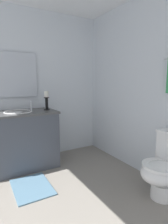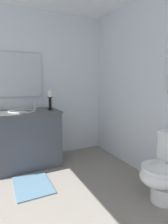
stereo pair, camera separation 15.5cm
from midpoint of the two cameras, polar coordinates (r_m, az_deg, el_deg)
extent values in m
cube|color=gray|center=(2.41, -9.00, -23.82)|extent=(2.40, 2.76, 0.02)
cube|color=silver|center=(2.75, 19.19, 7.19)|extent=(2.40, 0.04, 2.45)
cube|color=silver|center=(3.19, -16.00, 7.56)|extent=(0.04, 2.76, 2.45)
cube|color=#474C56|center=(2.98, -16.76, -8.35)|extent=(0.55, 1.06, 0.84)
cube|color=#4C4C4C|center=(2.88, -17.16, -0.11)|extent=(0.58, 1.09, 0.03)
ellipsoid|color=white|center=(2.89, -17.12, -0.79)|extent=(0.38, 0.30, 0.11)
torus|color=white|center=(2.88, -17.17, 0.26)|extent=(0.40, 0.40, 0.02)
cylinder|color=silver|center=(2.91, -13.54, 1.81)|extent=(0.02, 0.02, 0.14)
cube|color=silver|center=(3.13, -18.48, 10.81)|extent=(0.02, 0.74, 0.69)
cylinder|color=black|center=(2.96, -8.90, 0.83)|extent=(0.09, 0.09, 0.01)
cylinder|color=black|center=(2.95, -8.94, 2.55)|extent=(0.04, 0.04, 0.19)
cylinder|color=black|center=(2.94, -8.99, 4.51)|extent=(0.08, 0.08, 0.01)
cylinder|color=white|center=(2.93, -9.02, 5.53)|extent=(0.06, 0.06, 0.09)
cylinder|color=white|center=(2.40, 24.76, -22.00)|extent=(0.24, 0.24, 0.18)
ellipsoid|color=white|center=(2.25, 24.33, -17.41)|extent=(0.38, 0.46, 0.24)
cylinder|color=white|center=(2.22, 24.47, -15.56)|extent=(0.39, 0.39, 0.03)
cube|color=slate|center=(2.58, -13.85, -21.09)|extent=(0.60, 0.44, 0.02)
camera|label=1|loc=(0.08, -88.01, 0.33)|focal=29.59mm
camera|label=2|loc=(0.08, 91.99, -0.33)|focal=29.59mm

